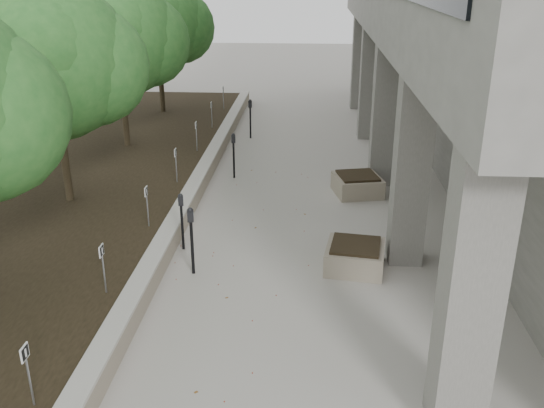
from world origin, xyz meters
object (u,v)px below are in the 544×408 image
(parking_meter_3, at_px, (182,222))
(parking_meter_4, at_px, (234,156))
(planter_front, at_px, (355,256))
(parking_meter_5, at_px, (250,119))
(crabapple_tree_3, at_px, (56,94))
(parking_meter_2, at_px, (192,241))
(planter_back, at_px, (357,184))
(crabapple_tree_4, at_px, (120,62))
(crabapple_tree_5, at_px, (158,43))

(parking_meter_3, height_order, parking_meter_4, parking_meter_4)
(parking_meter_3, xyz_separation_m, planter_front, (3.81, -0.64, -0.39))
(parking_meter_4, distance_m, parking_meter_5, 4.46)
(parking_meter_5, height_order, planter_front, parking_meter_5)
(crabapple_tree_3, bearing_deg, parking_meter_2, -38.14)
(parking_meter_2, height_order, parking_meter_3, parking_meter_2)
(parking_meter_2, distance_m, planter_back, 6.17)
(parking_meter_2, bearing_deg, crabapple_tree_4, 105.72)
(planter_front, distance_m, planter_back, 4.46)
(parking_meter_3, bearing_deg, planter_back, 29.74)
(parking_meter_5, xyz_separation_m, planter_back, (3.58, -5.58, -0.44))
(planter_front, bearing_deg, crabapple_tree_5, 119.70)
(crabapple_tree_3, xyz_separation_m, parking_meter_3, (3.31, -1.83, -2.45))
(parking_meter_2, height_order, planter_front, parking_meter_2)
(planter_front, bearing_deg, crabapple_tree_3, 160.83)
(crabapple_tree_5, xyz_separation_m, parking_meter_5, (3.88, -2.45, -2.39))
(crabapple_tree_4, bearing_deg, planter_back, -22.10)
(planter_back, bearing_deg, parking_meter_2, -127.01)
(crabapple_tree_5, relative_size, parking_meter_2, 3.67)
(crabapple_tree_5, bearing_deg, planter_front, -60.30)
(parking_meter_4, bearing_deg, planter_front, -69.53)
(parking_meter_3, relative_size, parking_meter_5, 0.92)
(crabapple_tree_4, distance_m, crabapple_tree_5, 5.00)
(crabapple_tree_5, bearing_deg, parking_meter_5, -32.31)
(parking_meter_2, height_order, parking_meter_4, parking_meter_2)
(parking_meter_3, distance_m, parking_meter_4, 4.95)
(parking_meter_4, bearing_deg, planter_back, -27.23)
(parking_meter_4, xyz_separation_m, planter_front, (3.28, -5.57, -0.41))
(crabapple_tree_5, height_order, parking_meter_2, crabapple_tree_5)
(crabapple_tree_5, distance_m, parking_meter_5, 5.17)
(crabapple_tree_4, relative_size, parking_meter_3, 4.04)
(crabapple_tree_3, bearing_deg, planter_front, -19.17)
(parking_meter_3, height_order, planter_back, parking_meter_3)
(parking_meter_3, bearing_deg, parking_meter_4, 71.12)
(parking_meter_3, bearing_deg, parking_meter_2, -81.06)
(parking_meter_2, xyz_separation_m, parking_meter_5, (0.13, 10.49, -0.01))
(planter_front, bearing_deg, crabapple_tree_4, 133.59)
(crabapple_tree_4, relative_size, planter_front, 4.54)
(crabapple_tree_4, bearing_deg, parking_meter_5, 33.32)
(parking_meter_2, height_order, planter_back, parking_meter_2)
(parking_meter_2, bearing_deg, crabapple_tree_5, 96.60)
(planter_back, bearing_deg, planter_front, -94.37)
(parking_meter_3, distance_m, planter_front, 3.88)
(parking_meter_3, bearing_deg, crabapple_tree_3, 138.23)
(crabapple_tree_4, height_order, planter_back, crabapple_tree_4)
(crabapple_tree_4, xyz_separation_m, parking_meter_3, (3.31, -6.83, -2.45))
(parking_meter_3, distance_m, parking_meter_5, 9.40)
(crabapple_tree_4, distance_m, planter_back, 8.53)
(planter_back, bearing_deg, parking_meter_3, -137.48)
(crabapple_tree_5, distance_m, parking_meter_2, 13.68)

